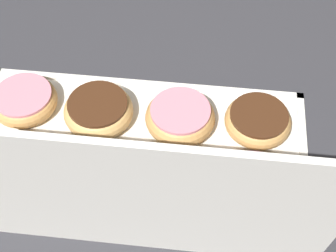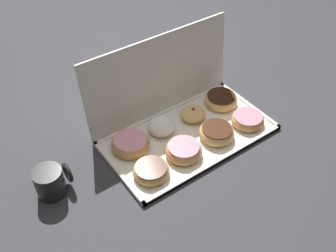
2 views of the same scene
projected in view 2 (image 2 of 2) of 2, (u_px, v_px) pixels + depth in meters
name	position (u px, v px, depth m)	size (l,w,h in m)	color
ground_plane	(189.00, 137.00, 1.29)	(3.00, 3.00, 0.00)	#333338
donut_box	(189.00, 136.00, 1.29)	(0.55, 0.30, 0.01)	white
box_lid_open	(160.00, 77.00, 1.29)	(0.55, 0.29, 0.01)	white
chocolate_frosted_donut_0	(151.00, 171.00, 1.15)	(0.11, 0.11, 0.03)	tan
pink_frosted_donut_1	(184.00, 150.00, 1.20)	(0.12, 0.12, 0.04)	tan
chocolate_frosted_donut_2	(217.00, 132.00, 1.26)	(0.12, 0.12, 0.04)	tan
pink_frosted_donut_3	(248.00, 119.00, 1.31)	(0.11, 0.11, 0.03)	tan
pink_frosted_donut_4	(130.00, 144.00, 1.23)	(0.12, 0.12, 0.04)	tan
powdered_filled_donut_5	(161.00, 126.00, 1.28)	(0.09, 0.09, 0.05)	white
jelly_filled_donut_6	(193.00, 114.00, 1.33)	(0.09, 0.09, 0.05)	#E5B770
chocolate_frosted_donut_7	(221.00, 100.00, 1.39)	(0.12, 0.12, 0.04)	#E5B770
coffee_mug	(51.00, 181.00, 1.10)	(0.10, 0.08, 0.09)	black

